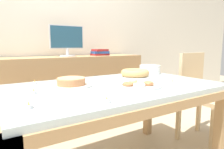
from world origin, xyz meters
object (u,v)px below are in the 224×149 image
(tealight_near_front, at_px, (172,83))
(pastry_platter, at_px, (136,85))
(tealight_centre, at_px, (35,83))
(computer_monitor, at_px, (67,41))
(chair, at_px, (200,92))
(tealight_left_edge, at_px, (107,100))
(cake_golden_bundt, at_px, (135,74))
(book_stack, at_px, (100,52))
(cake_chocolate_round, at_px, (71,83))
(tealight_right_edge, at_px, (29,106))
(plate_stack, at_px, (150,70))
(tealight_near_cakes, at_px, (34,92))

(tealight_near_front, bearing_deg, pastry_platter, 164.81)
(tealight_centre, bearing_deg, computer_monitor, 54.92)
(chair, bearing_deg, tealight_left_edge, -164.43)
(computer_monitor, distance_m, tealight_left_edge, 1.59)
(cake_golden_bundt, bearing_deg, tealight_centre, 168.62)
(book_stack, distance_m, cake_chocolate_round, 1.33)
(tealight_right_edge, xyz_separation_m, tealight_centre, (0.15, 0.61, 0.00))
(chair, bearing_deg, tealight_near_front, -162.03)
(computer_monitor, relative_size, pastry_platter, 1.16)
(book_stack, relative_size, cake_chocolate_round, 0.80)
(computer_monitor, bearing_deg, tealight_centre, -125.08)
(tealight_near_front, bearing_deg, tealight_right_edge, -177.45)
(chair, distance_m, tealight_near_front, 0.79)
(chair, bearing_deg, plate_stack, 151.67)
(book_stack, bearing_deg, chair, -62.27)
(cake_chocolate_round, distance_m, tealight_centre, 0.31)
(tealight_left_edge, bearing_deg, chair, 15.57)
(tealight_near_front, bearing_deg, book_stack, 84.58)
(tealight_right_edge, height_order, tealight_centre, same)
(cake_chocolate_round, bearing_deg, cake_golden_bundt, 6.30)
(chair, relative_size, tealight_near_front, 23.50)
(book_stack, height_order, tealight_near_cakes, book_stack)
(tealight_right_edge, xyz_separation_m, tealight_near_cakes, (0.08, 0.28, 0.00))
(plate_stack, relative_size, tealight_centre, 5.25)
(book_stack, height_order, cake_golden_bundt, book_stack)
(cake_chocolate_round, distance_m, tealight_right_edge, 0.51)
(chair, xyz_separation_m, tealight_left_edge, (-1.40, -0.39, 0.21))
(chair, distance_m, tealight_centre, 1.66)
(plate_stack, distance_m, tealight_near_cakes, 1.22)
(cake_golden_bundt, bearing_deg, tealight_near_cakes, -170.00)
(tealight_right_edge, relative_size, tealight_left_edge, 1.00)
(tealight_left_edge, bearing_deg, cake_golden_bundt, 41.03)
(plate_stack, bearing_deg, tealight_near_front, -115.01)
(cake_golden_bundt, bearing_deg, book_stack, 79.83)
(cake_golden_bundt, distance_m, tealight_near_cakes, 0.93)
(tealight_centre, relative_size, tealight_left_edge, 1.00)
(chair, bearing_deg, cake_golden_bundt, 167.89)
(book_stack, distance_m, tealight_right_edge, 1.84)
(tealight_right_edge, bearing_deg, book_stack, 50.29)
(cake_chocolate_round, relative_size, tealight_left_edge, 7.29)
(tealight_left_edge, bearing_deg, cake_chocolate_round, 90.65)
(cake_golden_bundt, height_order, tealight_near_front, cake_golden_bundt)
(cake_chocolate_round, bearing_deg, pastry_platter, -32.22)
(tealight_near_front, bearing_deg, tealight_centre, 147.38)
(cake_chocolate_round, xyz_separation_m, tealight_near_front, (0.69, -0.33, -0.02))
(cake_golden_bundt, relative_size, tealight_right_edge, 7.32)
(pastry_platter, xyz_separation_m, tealight_near_cakes, (-0.67, 0.16, -0.00))
(cake_golden_bundt, xyz_separation_m, tealight_right_edge, (-1.00, -0.44, -0.03))
(computer_monitor, distance_m, cake_chocolate_round, 1.14)
(pastry_platter, xyz_separation_m, tealight_right_edge, (-0.75, -0.13, -0.00))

